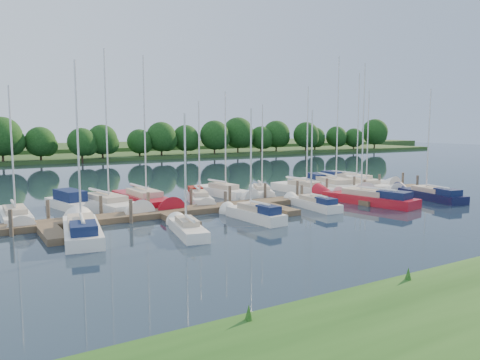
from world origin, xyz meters
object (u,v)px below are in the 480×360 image
sailboat_n_0 (16,217)px  sailboat_n_5 (224,193)px  dock (261,205)px  sailboat_s_2 (254,215)px  motorboat (72,204)px

sailboat_n_0 → sailboat_n_5: 17.78m
dock → sailboat_s_2: size_ratio=5.00×
motorboat → sailboat_n_0: bearing=21.1°
sailboat_n_0 → sailboat_s_2: sailboat_n_0 is taller
dock → sailboat_n_5: size_ratio=4.03×
dock → sailboat_s_2: sailboat_s_2 is taller
motorboat → sailboat_n_5: bearing=165.9°
sailboat_n_0 → motorboat: sailboat_n_0 is taller
dock → sailboat_s_2: 5.22m
sailboat_n_0 → motorboat: (4.24, 2.86, 0.10)m
sailboat_n_0 → sailboat_s_2: bearing=150.4°
motorboat → dock: bearing=139.5°
motorboat → sailboat_s_2: 14.68m
dock → motorboat: motorboat is taller
sailboat_n_0 → motorboat: size_ratio=1.44×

